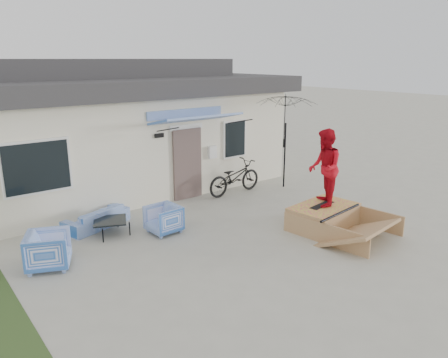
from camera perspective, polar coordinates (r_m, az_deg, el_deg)
ground at (r=9.28m, az=5.47°, el=-10.45°), size 90.00×90.00×0.00m
house at (r=15.30m, az=-15.44°, el=7.06°), size 10.80×8.49×4.10m
loveseat at (r=11.23m, az=-16.48°, el=-4.51°), size 1.74×0.99×0.65m
armchair_left at (r=9.40m, az=-22.13°, el=-8.46°), size 1.02×1.04×0.83m
armchair_right at (r=10.53m, az=-7.98°, el=-5.09°), size 0.72×0.76×0.75m
coffee_table at (r=10.73m, az=-14.71°, el=-6.14°), size 0.99×0.99×0.37m
bicycle at (r=13.35m, az=1.39°, el=0.70°), size 2.00×0.77×1.26m
patio_umbrella at (r=13.95m, az=8.09°, el=5.89°), size 2.16×2.05×2.20m
skate_ramp at (r=11.04m, az=12.93°, el=-4.86°), size 1.93×2.41×0.56m
skateboard at (r=10.97m, az=12.78°, el=-3.30°), size 0.86×0.33×0.05m
skater at (r=10.70m, az=13.09°, el=1.61°), size 1.15×1.16×1.89m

